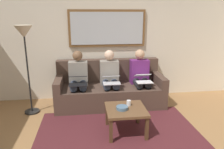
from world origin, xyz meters
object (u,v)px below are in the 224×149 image
(framed_mirror, at_px, (107,28))
(laptop_black, at_px, (78,80))
(coffee_table, at_px, (126,112))
(person_right, at_px, (78,78))
(person_left, at_px, (140,75))
(laptop_white, at_px, (143,78))
(laptop_silver, at_px, (111,79))
(bowl, at_px, (122,108))
(person_middle, at_px, (110,77))
(couch, at_px, (110,89))
(standing_lamp, at_px, (25,42))
(cup, at_px, (129,103))

(framed_mirror, height_order, laptop_black, framed_mirror)
(coffee_table, bearing_deg, person_right, -56.55)
(framed_mirror, relative_size, person_left, 1.44)
(laptop_white, distance_m, laptop_silver, 0.64)
(laptop_silver, height_order, laptop_black, laptop_black)
(person_left, bearing_deg, bowl, 63.52)
(laptop_white, bearing_deg, person_middle, -20.49)
(laptop_white, bearing_deg, laptop_black, -0.04)
(laptop_white, height_order, person_right, person_right)
(couch, relative_size, person_middle, 1.93)
(couch, bearing_deg, standing_lamp, 9.80)
(laptop_white, height_order, laptop_silver, laptop_white)
(cup, bearing_deg, person_middle, -80.09)
(coffee_table, distance_m, laptop_white, 1.08)
(cup, xyz_separation_m, person_right, (0.82, -1.05, 0.15))
(coffee_table, bearing_deg, cup, -123.15)
(person_right, bearing_deg, framed_mirror, -144.48)
(bowl, height_order, laptop_silver, laptop_silver)
(couch, relative_size, cup, 24.44)
(coffee_table, xyz_separation_m, person_middle, (0.12, -1.15, 0.25))
(person_right, bearing_deg, laptop_black, 90.00)
(bowl, distance_m, person_middle, 1.19)
(person_left, relative_size, standing_lamp, 0.69)
(cup, distance_m, standing_lamp, 2.14)
(framed_mirror, relative_size, standing_lamp, 0.99)
(bowl, distance_m, laptop_white, 1.12)
(laptop_black, bearing_deg, bowl, 126.40)
(person_middle, height_order, person_right, same)
(laptop_black, bearing_deg, standing_lamp, -2.48)
(cup, distance_m, laptop_silver, 0.84)
(framed_mirror, relative_size, laptop_silver, 4.95)
(bowl, height_order, standing_lamp, standing_lamp)
(person_right, height_order, laptop_black, person_right)
(framed_mirror, bearing_deg, person_left, 144.48)
(bowl, xyz_separation_m, standing_lamp, (1.60, -0.98, 0.93))
(laptop_white, height_order, person_middle, person_middle)
(cup, relative_size, person_right, 0.08)
(cup, bearing_deg, laptop_silver, -77.15)
(person_left, bearing_deg, person_right, 0.00)
(couch, height_order, laptop_white, couch)
(cup, relative_size, person_left, 0.08)
(standing_lamp, bearing_deg, person_right, -167.67)
(person_middle, bearing_deg, couch, -90.00)
(cup, height_order, person_left, person_left)
(framed_mirror, xyz_separation_m, coffee_table, (-0.12, 1.61, -1.20))
(framed_mirror, xyz_separation_m, person_right, (0.64, 0.46, -0.94))
(couch, bearing_deg, laptop_silver, 90.00)
(bowl, bearing_deg, person_middle, -87.42)
(cup, xyz_separation_m, laptop_silver, (0.18, -0.80, 0.16))
(person_middle, xyz_separation_m, laptop_silver, (0.00, 0.25, 0.01))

